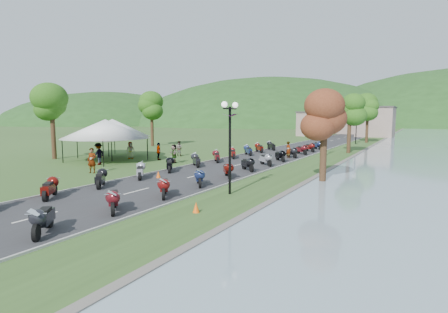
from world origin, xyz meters
The scene contains 12 objects.
road centered at (0.00, 40.00, 0.01)m, with size 7.00×120.00×0.02m, color #2F2F31.
hills_backdrop centered at (0.00, 200.00, 0.00)m, with size 360.00×120.00×76.00m, color #285621, non-canonical shape.
far_building centered at (-2.00, 85.00, 2.50)m, with size 18.00×16.00×5.00m, color gray.
moto_row_left centered at (-2.72, 17.50, 0.55)m, with size 2.60×52.69×1.10m, color #331411, non-canonical shape.
moto_row_right centered at (2.21, 24.29, 0.55)m, with size 2.60×46.90×1.10m, color #331411, non-canonical shape.
vendor_tent_main centered at (-12.12, 24.57, 2.00)m, with size 5.44×5.44×4.00m, color white, non-canonical shape.
vendor_tent_side centered at (-14.17, 27.33, 2.00)m, with size 4.98×4.98×4.00m, color white, non-canonical shape.
tree_park_left centered at (-18.18, 23.27, 4.49)m, with size 3.24×3.24×8.99m, color #336E1A, non-canonical shape.
tree_lakeside centered at (8.42, 24.58, 3.36)m, with size 2.42×2.42×6.72m, color #336E1A, non-canonical shape.
pedestrian_a centered at (-7.59, 19.18, 0.00)m, with size 0.70×0.51×1.91m, color slate.
pedestrian_b centered at (-8.85, 31.65, 0.00)m, with size 0.79×0.43×1.63m, color slate.
pedestrian_c centered at (-10.79, 22.53, 0.00)m, with size 1.26×0.52×1.95m, color slate.
Camera 1 is at (14.14, 1.47, 4.29)m, focal length 28.00 mm.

